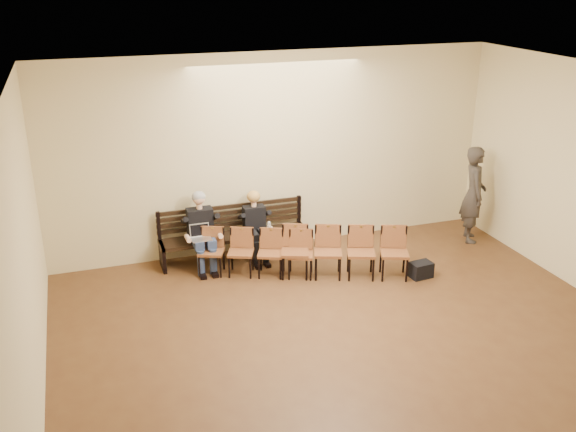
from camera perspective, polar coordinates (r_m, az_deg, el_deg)
name	(u,v)px	position (r m, az deg, el deg)	size (l,w,h in m)	color
ground	(408,408)	(7.90, 10.63, -16.43)	(10.00, 10.00, 0.00)	brown
room_walls	(389,181)	(7.32, 9.00, 3.13)	(8.02, 10.01, 3.51)	beige
bench	(235,246)	(11.26, -4.75, -2.72)	(2.60, 0.90, 0.45)	black
seated_man	(202,231)	(10.87, -7.69, -1.37)	(0.53, 0.73, 1.27)	black
seated_woman	(256,230)	(11.11, -2.87, -1.25)	(0.46, 0.64, 1.07)	black
laptop	(202,240)	(10.69, -7.69, -2.16)	(0.33, 0.26, 0.24)	silver
water_bottle	(269,234)	(10.90, -1.68, -1.58)	(0.07, 0.07, 0.22)	silver
bag	(421,270)	(10.81, 11.73, -4.71)	(0.36, 0.24, 0.26)	black
passerby	(474,187)	(12.19, 16.24, 2.47)	(0.76, 0.50, 2.07)	#38322D
chair_row_front	(256,253)	(10.58, -2.90, -3.32)	(1.89, 0.42, 0.78)	brown
chair_row_back	(344,253)	(10.54, 5.04, -3.27)	(2.07, 0.46, 0.85)	brown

